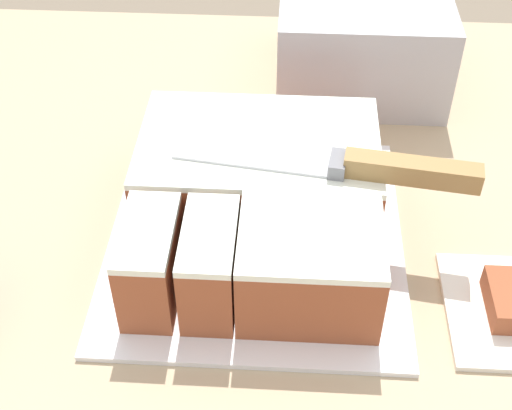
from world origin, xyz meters
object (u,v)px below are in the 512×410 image
object	(u,v)px
cake_board	(256,237)
cake	(259,203)
knife	(377,168)
storage_box	(362,38)

from	to	relation	value
cake_board	cake	bearing A→B (deg)	46.76
cake	cake_board	bearing A→B (deg)	-133.24
cake_board	knife	xyz separation A→B (m)	(0.12, 0.00, 0.10)
cake_board	storage_box	xyz separation A→B (m)	(0.12, 0.32, 0.06)
cake_board	knife	world-z (taller)	knife
cake_board	knife	distance (m)	0.15
storage_box	cake	bearing A→B (deg)	-110.45
cake_board	cake	distance (m)	0.05
cake_board	knife	bearing A→B (deg)	0.88
cake_board	cake	size ratio (longest dim) A/B	1.21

